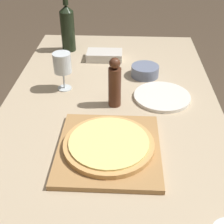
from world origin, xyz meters
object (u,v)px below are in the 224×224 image
object	(u,v)px
pizza	(109,144)
wine_glass	(62,64)
wine_bottle	(68,27)
pepper_mill	(115,84)
small_bowl	(145,71)

from	to	relation	value
pizza	wine_glass	distance (m)	0.46
wine_bottle	pepper_mill	xyz separation A→B (m)	(0.27, -0.54, -0.03)
pepper_mill	wine_glass	xyz separation A→B (m)	(-0.22, 0.12, 0.02)
pizza	pepper_mill	size ratio (longest dim) A/B	1.45
wine_bottle	small_bowl	bearing A→B (deg)	-35.17
pepper_mill	small_bowl	world-z (taller)	pepper_mill
pepper_mill	wine_glass	world-z (taller)	pepper_mill
pizza	wine_bottle	distance (m)	0.87
pizza	wine_bottle	xyz separation A→B (m)	(-0.27, 0.82, 0.10)
pizza	wine_bottle	world-z (taller)	wine_bottle
wine_glass	pepper_mill	bearing A→B (deg)	-27.80
wine_bottle	small_bowl	xyz separation A→B (m)	(0.40, -0.29, -0.10)
pizza	pepper_mill	bearing A→B (deg)	88.54
pepper_mill	small_bowl	distance (m)	0.30
pizza	wine_bottle	bearing A→B (deg)	107.91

